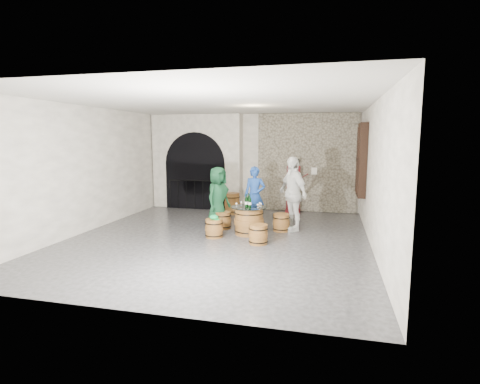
% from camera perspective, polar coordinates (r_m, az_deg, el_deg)
% --- Properties ---
extents(ground, '(8.00, 8.00, 0.00)m').
position_cam_1_polar(ground, '(9.09, -3.28, -7.03)').
color(ground, '#2A2A2D').
rests_on(ground, ground).
extents(wall_back, '(8.00, 0.00, 8.00)m').
position_cam_1_polar(wall_back, '(12.68, 1.99, 4.60)').
color(wall_back, white).
rests_on(wall_back, ground).
extents(wall_front, '(8.00, 0.00, 8.00)m').
position_cam_1_polar(wall_front, '(5.16, -16.58, -0.82)').
color(wall_front, white).
rests_on(wall_front, ground).
extents(wall_left, '(0.00, 8.00, 8.00)m').
position_cam_1_polar(wall_left, '(10.40, -22.15, 3.25)').
color(wall_left, white).
rests_on(wall_left, ground).
extents(wall_right, '(0.00, 8.00, 8.00)m').
position_cam_1_polar(wall_right, '(8.47, 19.91, 2.40)').
color(wall_right, white).
rests_on(wall_right, ground).
extents(ceiling, '(8.00, 8.00, 0.00)m').
position_cam_1_polar(ceiling, '(8.82, -3.45, 13.48)').
color(ceiling, beige).
rests_on(ceiling, wall_back).
extents(stone_facing_panel, '(3.20, 0.12, 3.18)m').
position_cam_1_polar(stone_facing_panel, '(12.38, 10.14, 4.39)').
color(stone_facing_panel, gray).
rests_on(stone_facing_panel, ground).
extents(arched_opening, '(3.10, 0.60, 3.19)m').
position_cam_1_polar(arched_opening, '(12.96, -6.53, 4.54)').
color(arched_opening, white).
rests_on(arched_opening, ground).
extents(shuttered_window, '(0.23, 1.10, 2.00)m').
position_cam_1_polar(shuttered_window, '(10.83, 18.02, 4.68)').
color(shuttered_window, black).
rests_on(shuttered_window, wall_right).
extents(barrel_table, '(0.90, 0.90, 0.70)m').
position_cam_1_polar(barrel_table, '(9.37, 1.38, -4.39)').
color(barrel_table, brown).
rests_on(barrel_table, ground).
extents(barrel_stool_left, '(0.45, 0.45, 0.45)m').
position_cam_1_polar(barrel_stool_left, '(9.99, -2.62, -4.33)').
color(barrel_stool_left, brown).
rests_on(barrel_stool_left, ground).
extents(barrel_stool_far, '(0.45, 0.45, 0.45)m').
position_cam_1_polar(barrel_stool_far, '(10.28, 2.09, -3.98)').
color(barrel_stool_far, brown).
rests_on(barrel_stool_far, ground).
extents(barrel_stool_right, '(0.45, 0.45, 0.45)m').
position_cam_1_polar(barrel_stool_right, '(9.77, 6.31, -4.65)').
color(barrel_stool_right, brown).
rests_on(barrel_stool_right, ground).
extents(barrel_stool_near_right, '(0.45, 0.45, 0.45)m').
position_cam_1_polar(barrel_stool_near_right, '(8.55, 2.81, -6.46)').
color(barrel_stool_near_right, brown).
rests_on(barrel_stool_near_right, ground).
extents(barrel_stool_near_left, '(0.45, 0.45, 0.45)m').
position_cam_1_polar(barrel_stool_near_left, '(9.12, -3.97, -5.54)').
color(barrel_stool_near_left, brown).
rests_on(barrel_stool_near_left, ground).
extents(green_cap, '(0.25, 0.21, 0.12)m').
position_cam_1_polar(green_cap, '(9.06, -3.97, -3.86)').
color(green_cap, '#0E9B47').
rests_on(green_cap, barrel_stool_near_left).
extents(person_green, '(0.77, 0.93, 1.64)m').
position_cam_1_polar(person_green, '(10.00, -3.36, -0.84)').
color(person_green, '#103C21').
rests_on(person_green, ground).
extents(person_blue, '(0.60, 0.40, 1.62)m').
position_cam_1_polar(person_blue, '(10.38, 2.25, -0.56)').
color(person_blue, navy).
rests_on(person_blue, ground).
extents(person_white, '(1.07, 1.18, 1.93)m').
position_cam_1_polar(person_white, '(9.79, 8.01, -0.25)').
color(person_white, white).
rests_on(person_white, ground).
extents(wine_bottle_left, '(0.08, 0.08, 0.32)m').
position_cam_1_polar(wine_bottle_left, '(9.26, 0.97, -1.50)').
color(wine_bottle_left, black).
rests_on(wine_bottle_left, barrel_table).
extents(wine_bottle_center, '(0.08, 0.08, 0.32)m').
position_cam_1_polar(wine_bottle_center, '(9.20, 1.49, -1.56)').
color(wine_bottle_center, black).
rests_on(wine_bottle_center, barrel_table).
extents(wine_bottle_right, '(0.08, 0.08, 0.32)m').
position_cam_1_polar(wine_bottle_right, '(9.41, 1.31, -1.34)').
color(wine_bottle_right, black).
rests_on(wine_bottle_right, barrel_table).
extents(tasting_glass_a, '(0.05, 0.05, 0.10)m').
position_cam_1_polar(tasting_glass_a, '(9.31, -0.54, -1.96)').
color(tasting_glass_a, '#A25D1F').
rests_on(tasting_glass_a, barrel_table).
extents(tasting_glass_b, '(0.05, 0.05, 0.10)m').
position_cam_1_polar(tasting_glass_b, '(9.32, 3.22, -1.96)').
color(tasting_glass_b, '#A25D1F').
rests_on(tasting_glass_b, barrel_table).
extents(tasting_glass_c, '(0.05, 0.05, 0.10)m').
position_cam_1_polar(tasting_glass_c, '(9.46, 1.17, -1.79)').
color(tasting_glass_c, '#A25D1F').
rests_on(tasting_glass_c, barrel_table).
extents(tasting_glass_d, '(0.05, 0.05, 0.10)m').
position_cam_1_polar(tasting_glass_d, '(9.39, 3.02, -1.88)').
color(tasting_glass_d, '#A25D1F').
rests_on(tasting_glass_d, barrel_table).
extents(tasting_glass_e, '(0.05, 0.05, 0.10)m').
position_cam_1_polar(tasting_glass_e, '(9.17, 2.76, -2.12)').
color(tasting_glass_e, '#A25D1F').
rests_on(tasting_glass_e, barrel_table).
extents(tasting_glass_f, '(0.05, 0.05, 0.10)m').
position_cam_1_polar(tasting_glass_f, '(9.51, 0.19, -1.74)').
color(tasting_glass_f, '#A25D1F').
rests_on(tasting_glass_f, barrel_table).
extents(side_barrel, '(0.51, 0.51, 0.67)m').
position_cam_1_polar(side_barrel, '(11.90, -1.19, -1.77)').
color(side_barrel, brown).
rests_on(side_barrel, ground).
extents(corking_press, '(0.73, 0.42, 1.74)m').
position_cam_1_polar(corking_press, '(12.15, 8.13, 1.58)').
color(corking_press, '#530D0F').
rests_on(corking_press, ground).
extents(control_box, '(0.18, 0.10, 0.22)m').
position_cam_1_polar(control_box, '(12.30, 11.25, 3.17)').
color(control_box, silver).
rests_on(control_box, wall_back).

